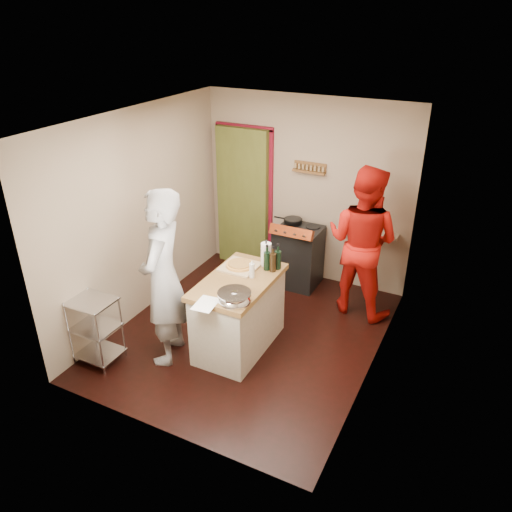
# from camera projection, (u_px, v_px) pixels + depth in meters

# --- Properties ---
(floor) EXTENTS (3.50, 3.50, 0.00)m
(floor) POSITION_uv_depth(u_px,v_px,m) (249.00, 334.00, 6.13)
(floor) COLOR black
(floor) RESTS_ON ground
(back_wall) EXTENTS (3.00, 0.44, 2.60)m
(back_wall) POSITION_uv_depth(u_px,v_px,m) (265.00, 195.00, 7.30)
(back_wall) COLOR gray
(back_wall) RESTS_ON ground
(left_wall) EXTENTS (0.04, 3.50, 2.60)m
(left_wall) POSITION_uv_depth(u_px,v_px,m) (140.00, 215.00, 6.15)
(left_wall) COLOR gray
(left_wall) RESTS_ON ground
(right_wall) EXTENTS (0.04, 3.50, 2.60)m
(right_wall) POSITION_uv_depth(u_px,v_px,m) (382.00, 266.00, 4.95)
(right_wall) COLOR gray
(right_wall) RESTS_ON ground
(ceiling) EXTENTS (3.00, 3.50, 0.02)m
(ceiling) POSITION_uv_depth(u_px,v_px,m) (247.00, 118.00, 4.96)
(ceiling) COLOR white
(ceiling) RESTS_ON back_wall
(stove) EXTENTS (0.60, 0.63, 1.00)m
(stove) POSITION_uv_depth(u_px,v_px,m) (298.00, 255.00, 7.05)
(stove) COLOR black
(stove) RESTS_ON ground
(wire_shelving) EXTENTS (0.48, 0.40, 0.80)m
(wire_shelving) POSITION_uv_depth(u_px,v_px,m) (95.00, 328.00, 5.49)
(wire_shelving) COLOR silver
(wire_shelving) RESTS_ON ground
(island) EXTENTS (0.71, 1.35, 1.21)m
(island) POSITION_uv_depth(u_px,v_px,m) (239.00, 312.00, 5.70)
(island) COLOR #BEB5A1
(island) RESTS_ON ground
(person_stripe) EXTENTS (0.68, 0.84, 2.01)m
(person_stripe) POSITION_uv_depth(u_px,v_px,m) (163.00, 279.00, 5.32)
(person_stripe) COLOR #BCBCC1
(person_stripe) RESTS_ON ground
(person_red) EXTENTS (1.06, 0.90, 1.95)m
(person_red) POSITION_uv_depth(u_px,v_px,m) (362.00, 242.00, 6.22)
(person_red) COLOR #B6130C
(person_red) RESTS_ON ground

